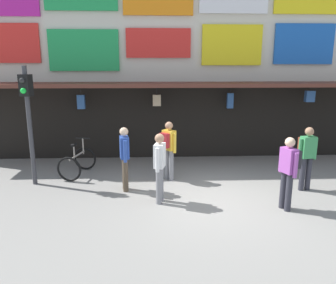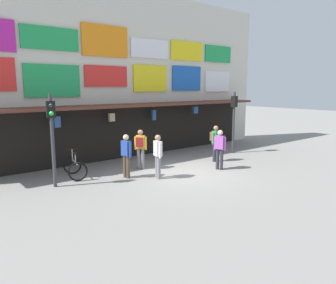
% 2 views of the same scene
% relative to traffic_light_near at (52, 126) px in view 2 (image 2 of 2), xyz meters
% --- Properties ---
extents(ground_plane, '(80.00, 80.00, 0.00)m').
position_rel_traffic_light_near_xyz_m(ground_plane, '(4.72, -1.37, -2.14)').
color(ground_plane, gray).
extents(shopfront, '(18.00, 2.60, 8.00)m').
position_rel_traffic_light_near_xyz_m(shopfront, '(4.71, 3.20, 1.82)').
color(shopfront, beige).
rests_on(shopfront, ground).
extents(traffic_light_near, '(0.33, 0.35, 3.20)m').
position_rel_traffic_light_near_xyz_m(traffic_light_near, '(0.00, 0.00, 0.00)').
color(traffic_light_near, '#38383D').
rests_on(traffic_light_near, ground).
extents(traffic_light_far, '(0.32, 0.35, 3.20)m').
position_rel_traffic_light_near_xyz_m(traffic_light_far, '(9.40, 0.02, 0.00)').
color(traffic_light_far, '#38383D').
rests_on(traffic_light_far, ground).
extents(bicycle_parked, '(0.95, 1.28, 1.05)m').
position_rel_traffic_light_near_xyz_m(bicycle_parked, '(1.03, 0.71, -1.75)').
color(bicycle_parked, black).
rests_on(bicycle_parked, ground).
extents(pedestrian_in_red, '(0.52, 0.40, 1.68)m').
position_rel_traffic_light_near_xyz_m(pedestrian_in_red, '(7.24, -0.74, -1.16)').
color(pedestrian_in_red, '#2D2D38').
rests_on(pedestrian_in_red, ground).
extents(pedestrian_in_yellow, '(0.47, 0.47, 1.68)m').
position_rel_traffic_light_near_xyz_m(pedestrian_in_yellow, '(3.71, 0.20, -1.16)').
color(pedestrian_in_yellow, gray).
rests_on(pedestrian_in_yellow, ground).
extents(pedestrian_in_black, '(0.30, 0.52, 1.68)m').
position_rel_traffic_light_near_xyz_m(pedestrian_in_black, '(3.43, -1.39, -1.19)').
color(pedestrian_in_black, gray).
rests_on(pedestrian_in_black, ground).
extents(pedestrian_in_purple, '(0.28, 0.52, 1.68)m').
position_rel_traffic_light_near_xyz_m(pedestrian_in_purple, '(2.55, -0.57, -1.19)').
color(pedestrian_in_purple, brown).
rests_on(pedestrian_in_purple, ground).
extents(pedestrian_in_green, '(0.44, 0.50, 1.68)m').
position_rel_traffic_light_near_xyz_m(pedestrian_in_green, '(6.29, -1.91, -1.16)').
color(pedestrian_in_green, '#2D2D38').
rests_on(pedestrian_in_green, ground).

